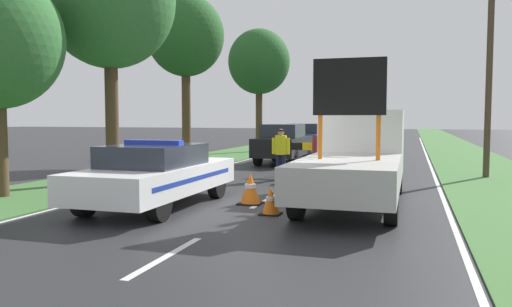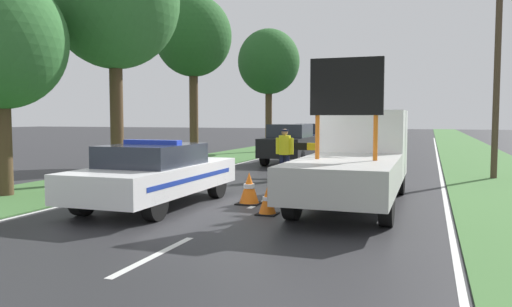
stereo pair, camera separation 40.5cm
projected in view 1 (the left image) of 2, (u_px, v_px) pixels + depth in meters
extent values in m
plane|color=#28282B|center=(259.00, 204.00, 11.40)|extent=(160.00, 160.00, 0.00)
cube|color=silver|center=(166.00, 256.00, 7.10)|extent=(0.12, 2.22, 0.01)
cube|color=silver|center=(266.00, 200.00, 11.91)|extent=(0.12, 2.22, 0.01)
cube|color=silver|center=(308.00, 177.00, 16.72)|extent=(0.12, 2.22, 0.01)
cube|color=silver|center=(331.00, 163.00, 21.53)|extent=(0.12, 2.22, 0.01)
cube|color=silver|center=(346.00, 155.00, 26.34)|extent=(0.12, 2.22, 0.01)
cube|color=silver|center=(356.00, 149.00, 31.15)|extent=(0.12, 2.22, 0.01)
cube|color=silver|center=(363.00, 145.00, 35.96)|extent=(0.12, 2.22, 0.01)
cube|color=silver|center=(369.00, 142.00, 40.77)|extent=(0.12, 2.22, 0.01)
cube|color=silver|center=(374.00, 139.00, 45.58)|extent=(0.12, 2.22, 0.01)
cube|color=silver|center=(377.00, 137.00, 50.39)|extent=(0.12, 2.22, 0.01)
cube|color=silver|center=(255.00, 158.00, 24.67)|extent=(0.10, 56.79, 0.01)
cube|color=silver|center=(429.00, 162.00, 22.24)|extent=(0.10, 56.79, 0.01)
cube|color=#427038|center=(262.00, 148.00, 32.21)|extent=(3.52, 120.00, 0.03)
cube|color=#427038|center=(459.00, 152.00, 28.68)|extent=(3.52, 120.00, 0.03)
cube|color=white|center=(157.00, 178.00, 11.09)|extent=(1.90, 4.76, 0.59)
cube|color=#282D38|center=(154.00, 155.00, 10.92)|extent=(1.68, 2.19, 0.46)
cylinder|color=black|center=(156.00, 182.00, 12.76)|extent=(0.24, 0.67, 0.67)
cylinder|color=black|center=(217.00, 184.00, 12.27)|extent=(0.24, 0.67, 0.67)
cylinder|color=black|center=(84.00, 200.00, 9.95)|extent=(0.24, 0.67, 0.67)
cylinder|color=black|center=(159.00, 204.00, 9.46)|extent=(0.24, 0.67, 0.67)
cube|color=#1E38C6|center=(154.00, 142.00, 10.90)|extent=(1.33, 0.24, 0.10)
cube|color=#193399|center=(157.00, 177.00, 11.09)|extent=(1.91, 3.90, 0.10)
cube|color=black|center=(201.00, 170.00, 13.40)|extent=(1.05, 0.08, 0.35)
cube|color=white|center=(363.00, 143.00, 13.16)|extent=(2.02, 2.33, 1.71)
cube|color=#232833|center=(367.00, 130.00, 14.23)|extent=(1.71, 0.04, 0.75)
cube|color=#B2B2AD|center=(348.00, 176.00, 10.16)|extent=(2.02, 4.04, 0.68)
cylinder|color=#D16619|center=(320.00, 137.00, 10.28)|extent=(0.09, 0.09, 0.90)
cylinder|color=#D16619|center=(378.00, 138.00, 9.93)|extent=(0.09, 0.09, 0.90)
cube|color=black|center=(349.00, 87.00, 10.03)|extent=(1.46, 0.12, 1.14)
cylinder|color=black|center=(329.00, 174.00, 13.48)|extent=(0.24, 0.90, 0.90)
cylinder|color=black|center=(397.00, 177.00, 12.95)|extent=(0.24, 0.90, 0.90)
cylinder|color=black|center=(297.00, 196.00, 9.68)|extent=(0.24, 0.90, 0.90)
cylinder|color=black|center=(391.00, 201.00, 9.15)|extent=(0.24, 0.90, 0.90)
cylinder|color=black|center=(284.00, 163.00, 16.91)|extent=(0.07, 0.07, 0.90)
cylinder|color=black|center=(350.00, 165.00, 16.24)|extent=(0.07, 0.07, 0.90)
cube|color=yellow|center=(282.00, 146.00, 16.88)|extent=(0.47, 0.08, 0.24)
cube|color=black|center=(296.00, 146.00, 16.74)|extent=(0.47, 0.08, 0.24)
cube|color=yellow|center=(310.00, 147.00, 16.60)|extent=(0.47, 0.08, 0.24)
cube|color=black|center=(323.00, 147.00, 16.46)|extent=(0.47, 0.08, 0.24)
cube|color=yellow|center=(338.00, 147.00, 16.32)|extent=(0.47, 0.08, 0.24)
cube|color=black|center=(352.00, 147.00, 16.19)|extent=(0.47, 0.08, 0.24)
cylinder|color=#191E38|center=(278.00, 167.00, 15.85)|extent=(0.15, 0.15, 0.81)
cylinder|color=#191E38|center=(283.00, 167.00, 15.80)|extent=(0.15, 0.15, 0.81)
cylinder|color=yellow|center=(281.00, 145.00, 15.77)|extent=(0.37, 0.37, 0.61)
cylinder|color=yellow|center=(274.00, 146.00, 15.84)|extent=(0.12, 0.12, 0.52)
cylinder|color=yellow|center=(288.00, 146.00, 15.71)|extent=(0.12, 0.12, 0.52)
sphere|color=#A57A5B|center=(281.00, 132.00, 15.74)|extent=(0.21, 0.21, 0.21)
cylinder|color=#141933|center=(281.00, 130.00, 15.74)|extent=(0.24, 0.24, 0.05)
cylinder|color=#232326|center=(318.00, 167.00, 15.91)|extent=(0.15, 0.15, 0.81)
cylinder|color=#232326|center=(323.00, 167.00, 15.86)|extent=(0.15, 0.15, 0.81)
cylinder|color=maroon|center=(321.00, 145.00, 15.83)|extent=(0.37, 0.37, 0.61)
cylinder|color=maroon|center=(314.00, 146.00, 15.90)|extent=(0.12, 0.12, 0.52)
cylinder|color=maroon|center=(328.00, 146.00, 15.76)|extent=(0.12, 0.12, 0.52)
sphere|color=tan|center=(321.00, 132.00, 15.80)|extent=(0.21, 0.21, 0.21)
cube|color=black|center=(250.00, 203.00, 11.43)|extent=(0.53, 0.53, 0.03)
cone|color=orange|center=(250.00, 188.00, 11.40)|extent=(0.45, 0.45, 0.70)
cylinder|color=white|center=(250.00, 186.00, 11.40)|extent=(0.26, 0.26, 0.10)
cube|color=black|center=(271.00, 214.00, 10.18)|extent=(0.41, 0.41, 0.03)
cone|color=orange|center=(271.00, 200.00, 10.16)|extent=(0.35, 0.35, 0.55)
cylinder|color=white|center=(271.00, 199.00, 10.16)|extent=(0.20, 0.20, 0.08)
cube|color=black|center=(284.00, 146.00, 21.62)|extent=(1.74, 4.35, 0.77)
cube|color=#282D38|center=(283.00, 131.00, 21.44)|extent=(1.53, 2.00, 0.57)
cylinder|color=black|center=(275.00, 153.00, 23.15)|extent=(0.24, 0.72, 0.72)
cylinder|color=black|center=(307.00, 153.00, 22.71)|extent=(0.24, 0.72, 0.72)
cylinder|color=black|center=(258.00, 157.00, 20.58)|extent=(0.24, 0.72, 0.72)
cylinder|color=black|center=(293.00, 158.00, 20.14)|extent=(0.24, 0.72, 0.72)
cube|color=navy|center=(306.00, 140.00, 27.70)|extent=(1.89, 4.24, 0.76)
cube|color=#282D38|center=(305.00, 129.00, 27.54)|extent=(1.67, 1.95, 0.56)
cylinder|color=black|center=(296.00, 146.00, 29.23)|extent=(0.24, 0.67, 0.67)
cylinder|color=black|center=(324.00, 146.00, 28.74)|extent=(0.24, 0.67, 0.67)
cylinder|color=black|center=(285.00, 148.00, 26.72)|extent=(0.24, 0.67, 0.67)
cylinder|color=black|center=(316.00, 149.00, 26.23)|extent=(0.24, 0.67, 0.67)
cylinder|color=#4C3823|center=(186.00, 114.00, 21.55)|extent=(0.38, 0.38, 4.24)
ellipsoid|color=#235623|center=(185.00, 36.00, 21.31)|extent=(3.31, 3.31, 3.48)
cylinder|color=#4C3823|center=(112.00, 116.00, 15.15)|extent=(0.40, 0.40, 4.04)
cylinder|color=#4C3823|center=(259.00, 118.00, 28.82)|extent=(0.39, 0.39, 3.86)
ellipsoid|color=#235623|center=(259.00, 62.00, 28.59)|extent=(3.54, 3.54, 3.72)
cylinder|color=#4C3823|center=(0.00, 144.00, 12.28)|extent=(0.38, 0.38, 2.67)
cylinder|color=#473828|center=(490.00, 55.00, 16.09)|extent=(0.20, 0.20, 8.02)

